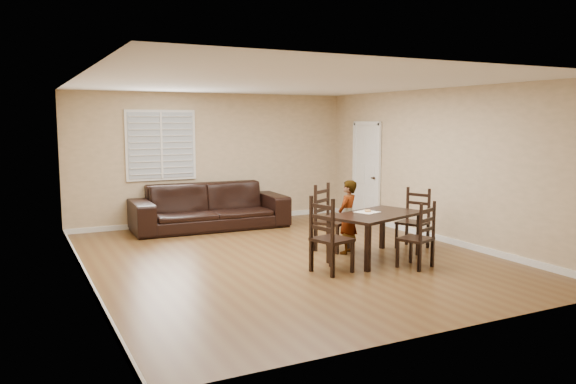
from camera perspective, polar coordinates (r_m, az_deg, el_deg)
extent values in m
plane|color=brown|center=(8.85, -0.02, -6.69)|extent=(7.00, 7.00, 0.00)
cube|color=#CCB18A|center=(11.85, -7.61, 3.40)|extent=(6.00, 0.04, 2.70)
cube|color=#CCB18A|center=(5.73, 15.80, -0.85)|extent=(6.00, 0.04, 2.70)
cube|color=#CCB18A|center=(7.77, -20.22, 1.03)|extent=(0.04, 7.00, 2.70)
cube|color=#CCB18A|center=(10.32, 15.08, 2.65)|extent=(0.04, 7.00, 2.70)
cube|color=white|center=(8.61, -0.02, 11.03)|extent=(6.00, 7.00, 0.04)
cube|color=white|center=(11.48, -12.76, 4.66)|extent=(1.40, 0.08, 1.40)
cube|color=white|center=(12.06, 7.97, 1.90)|extent=(0.06, 0.94, 2.05)
cylinder|color=#332114|center=(11.80, 8.67, 1.41)|extent=(0.06, 0.06, 0.02)
cube|color=white|center=(12.00, -7.48, -2.82)|extent=(6.00, 0.03, 0.10)
cube|color=white|center=(8.01, -19.71, -8.25)|extent=(0.03, 7.00, 0.10)
cube|color=white|center=(10.49, 14.78, -4.45)|extent=(0.03, 7.00, 0.10)
cube|color=black|center=(8.73, 8.94, -2.30)|extent=(1.73, 1.32, 0.04)
cube|color=black|center=(8.05, 8.10, -5.69)|extent=(0.09, 0.09, 0.68)
cube|color=black|center=(9.18, 13.18, -4.22)|extent=(0.09, 0.09, 0.68)
cube|color=black|center=(8.48, 4.26, -4.99)|extent=(0.09, 0.09, 0.68)
cube|color=black|center=(9.55, 9.57, -3.69)|extent=(0.09, 0.09, 0.68)
cube|color=black|center=(9.29, 4.57, -3.07)|extent=(0.66, 0.65, 0.04)
cube|color=black|center=(9.37, 3.45, -2.49)|extent=(0.45, 0.29, 1.10)
cube|color=black|center=(9.06, 5.02, -4.93)|extent=(0.06, 0.06, 0.45)
cube|color=black|center=(9.43, 6.23, -4.46)|extent=(0.06, 0.06, 0.45)
cube|color=black|center=(9.25, 2.84, -4.66)|extent=(0.06, 0.06, 0.45)
cube|color=black|center=(9.61, 4.12, -4.22)|extent=(0.06, 0.06, 0.45)
cube|color=black|center=(8.41, 12.81, -4.68)|extent=(0.56, 0.54, 0.04)
cube|color=black|center=(8.31, 13.94, -4.37)|extent=(0.42, 0.20, 0.98)
cube|color=black|center=(8.70, 12.37, -5.75)|extent=(0.05, 0.05, 0.40)
cube|color=black|center=(8.38, 11.06, -6.21)|extent=(0.05, 0.05, 0.40)
cube|color=black|center=(8.54, 14.43, -6.06)|extent=(0.05, 0.05, 0.40)
cube|color=black|center=(8.21, 13.18, -6.55)|extent=(0.05, 0.05, 0.40)
cube|color=black|center=(7.95, 4.50, -4.84)|extent=(0.56, 0.59, 0.04)
cube|color=black|center=(7.79, 3.43, -4.51)|extent=(0.16, 0.49, 1.09)
cube|color=black|center=(8.00, 6.57, -6.59)|extent=(0.05, 0.05, 0.45)
cube|color=black|center=(8.29, 4.39, -6.08)|extent=(0.05, 0.05, 0.45)
cube|color=black|center=(7.73, 4.58, -7.07)|extent=(0.05, 0.05, 0.45)
cube|color=black|center=(8.02, 2.40, -6.52)|extent=(0.05, 0.05, 0.45)
cube|color=black|center=(9.65, 12.54, -3.07)|extent=(0.57, 0.59, 0.04)
cube|color=black|center=(9.80, 13.05, -2.50)|extent=(0.23, 0.43, 1.01)
cube|color=black|center=(9.62, 10.97, -4.44)|extent=(0.05, 0.05, 0.41)
cube|color=black|center=(9.44, 13.08, -4.71)|extent=(0.05, 0.05, 0.41)
cube|color=black|center=(9.93, 11.95, -4.09)|extent=(0.05, 0.05, 0.41)
cube|color=black|center=(9.77, 14.01, -4.34)|extent=(0.05, 0.05, 0.41)
imported|color=gray|center=(9.08, 6.07, -2.54)|extent=(0.52, 0.48, 1.19)
cube|color=silver|center=(8.83, 8.03, -2.02)|extent=(0.40, 0.40, 0.00)
torus|color=#D0914B|center=(8.84, 8.11, -1.89)|extent=(0.10, 0.10, 0.03)
torus|color=silver|center=(8.84, 8.11, -1.82)|extent=(0.09, 0.09, 0.02)
imported|color=black|center=(11.24, -7.94, -1.46)|extent=(3.08, 1.29, 0.89)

